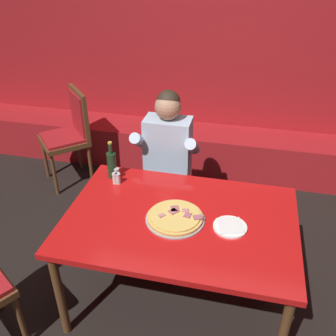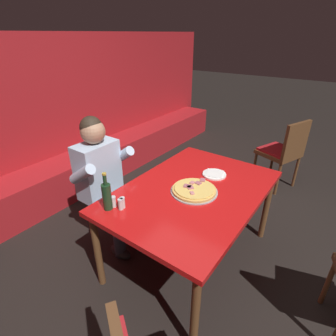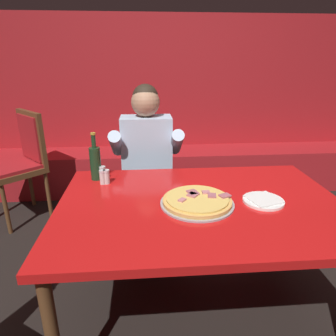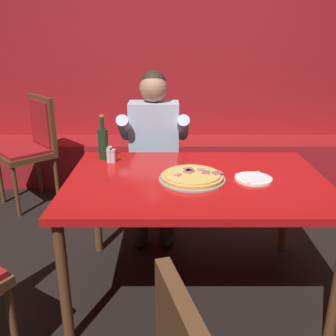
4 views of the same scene
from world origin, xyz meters
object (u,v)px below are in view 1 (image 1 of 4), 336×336
object	(u,v)px
beer_bottle	(112,164)
shaker_red_pepper_flakes	(115,179)
shaker_black_pepper	(117,174)
pizza	(175,217)
diner_seated_blue_shirt	(166,160)
plate_white_paper	(230,227)
shaker_parmesan	(118,179)
dining_chair_far_right	(70,130)
main_dining_table	(180,226)

from	to	relation	value
beer_bottle	shaker_red_pepper_flakes	xyz separation A→B (m)	(0.05, -0.08, -0.07)
shaker_black_pepper	shaker_red_pepper_flakes	xyz separation A→B (m)	(0.01, -0.06, 0.00)
pizza	diner_seated_blue_shirt	size ratio (longest dim) A/B	0.30
plate_white_paper	diner_seated_blue_shirt	distance (m)	0.98
shaker_parmesan	dining_chair_far_right	world-z (taller)	dining_chair_far_right
shaker_black_pepper	beer_bottle	bearing A→B (deg)	159.14
shaker_red_pepper_flakes	beer_bottle	bearing A→B (deg)	121.07
diner_seated_blue_shirt	main_dining_table	bearing A→B (deg)	-70.12
main_dining_table	plate_white_paper	bearing A→B (deg)	-4.93
main_dining_table	diner_seated_blue_shirt	bearing A→B (deg)	109.88
main_dining_table	dining_chair_far_right	distance (m)	1.94
diner_seated_blue_shirt	dining_chair_far_right	world-z (taller)	diner_seated_blue_shirt
pizza	shaker_parmesan	xyz separation A→B (m)	(-0.49, 0.31, 0.02)
pizza	diner_seated_blue_shirt	world-z (taller)	diner_seated_blue_shirt
beer_bottle	pizza	bearing A→B (deg)	-34.60
beer_bottle	diner_seated_blue_shirt	bearing A→B (deg)	51.14
main_dining_table	diner_seated_blue_shirt	world-z (taller)	diner_seated_blue_shirt
beer_bottle	main_dining_table	bearing A→B (deg)	-31.65
shaker_black_pepper	shaker_parmesan	xyz separation A→B (m)	(0.03, -0.06, 0.00)
shaker_red_pepper_flakes	shaker_black_pepper	bearing A→B (deg)	97.26
beer_bottle	dining_chair_far_right	bearing A→B (deg)	130.68
pizza	shaker_black_pepper	bearing A→B (deg)	144.49
shaker_parmesan	main_dining_table	bearing A→B (deg)	-28.91
shaker_red_pepper_flakes	main_dining_table	bearing A→B (deg)	-27.60
diner_seated_blue_shirt	dining_chair_far_right	bearing A→B (deg)	153.40
shaker_parmesan	shaker_red_pepper_flakes	world-z (taller)	same
shaker_red_pepper_flakes	diner_seated_blue_shirt	xyz separation A→B (m)	(0.27, 0.47, -0.08)
beer_bottle	shaker_black_pepper	world-z (taller)	beer_bottle
main_dining_table	shaker_black_pepper	size ratio (longest dim) A/B	17.17
main_dining_table	plate_white_paper	size ratio (longest dim) A/B	7.03
plate_white_paper	shaker_parmesan	bearing A→B (deg)	159.49
shaker_black_pepper	dining_chair_far_right	world-z (taller)	dining_chair_far_right
plate_white_paper	shaker_black_pepper	size ratio (longest dim) A/B	2.44
pizza	main_dining_table	bearing A→B (deg)	43.26
shaker_parmesan	plate_white_paper	bearing A→B (deg)	-20.51
beer_bottle	shaker_black_pepper	distance (m)	0.08
diner_seated_blue_shirt	dining_chair_far_right	xyz separation A→B (m)	(-1.14, 0.57, -0.12)
beer_bottle	shaker_parmesan	bearing A→B (deg)	-47.30
main_dining_table	shaker_red_pepper_flakes	bearing A→B (deg)	152.40
pizza	dining_chair_far_right	xyz separation A→B (m)	(-1.39, 1.35, -0.18)
shaker_parmesan	shaker_red_pepper_flakes	size ratio (longest dim) A/B	1.00
shaker_parmesan	diner_seated_blue_shirt	size ratio (longest dim) A/B	0.07
dining_chair_far_right	shaker_black_pepper	bearing A→B (deg)	-48.42
beer_bottle	shaker_parmesan	xyz separation A→B (m)	(0.07, -0.08, -0.07)
beer_bottle	shaker_black_pepper	xyz separation A→B (m)	(0.04, -0.02, -0.07)
beer_bottle	diner_seated_blue_shirt	size ratio (longest dim) A/B	0.23
pizza	shaker_red_pepper_flakes	world-z (taller)	shaker_red_pepper_flakes
main_dining_table	beer_bottle	distance (m)	0.71
plate_white_paper	diner_seated_blue_shirt	xyz separation A→B (m)	(-0.59, 0.78, -0.05)
main_dining_table	shaker_parmesan	bearing A→B (deg)	151.09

